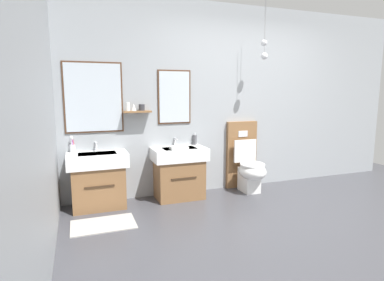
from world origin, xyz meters
The scene contains 12 objects.
ground_plane centered at (0.00, 0.00, -0.05)m, with size 6.62×4.84×0.10m, color #3D3D42.
wall_back centered at (-0.02, 1.76, 1.33)m, with size 5.42×0.52×2.66m.
wall_left centered at (-2.65, 0.00, 1.33)m, with size 0.12×3.64×2.66m, color #999EA3.
bath_mat centered at (-2.13, 0.93, 0.01)m, with size 0.68×0.44×0.01m, color #9E9993.
vanity_sink_left centered at (-2.13, 1.51, 0.37)m, with size 0.72×0.46×0.69m.
tap_on_left_sink centered at (-2.13, 1.67, 0.76)m, with size 0.03×0.13×0.11m.
vanity_sink_right centered at (-1.08, 1.51, 0.37)m, with size 0.72×0.46×0.69m.
tap_on_right_sink centered at (-1.08, 1.67, 0.76)m, with size 0.03×0.13×0.11m.
toilet centered at (-0.04, 1.50, 0.38)m, with size 0.48×0.63×1.00m.
toothbrush_cup centered at (-2.41, 1.66, 0.75)m, with size 0.07×0.07×0.21m.
soap_dispenser centered at (-0.79, 1.67, 0.77)m, with size 0.06×0.06×0.17m.
folded_hand_towel centered at (-1.12, 1.38, 0.72)m, with size 0.22×0.16×0.04m, color white.
Camera 1 is at (-2.34, -2.47, 1.44)m, focal length 29.59 mm.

